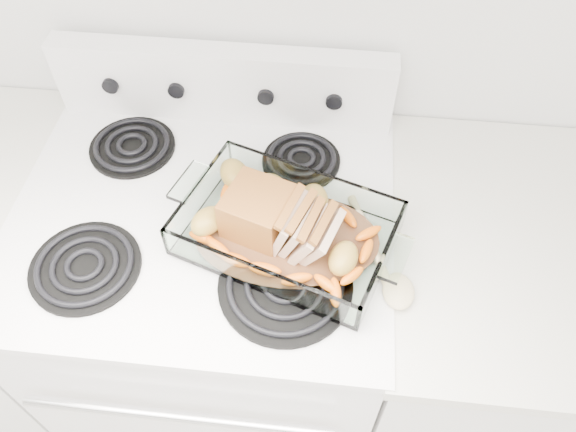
# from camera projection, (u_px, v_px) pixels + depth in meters

# --- Properties ---
(electric_range) EXTENTS (0.78, 0.70, 1.12)m
(electric_range) POSITION_uv_depth(u_px,v_px,m) (222.00, 316.00, 1.50)
(electric_range) COLOR white
(electric_range) RESTS_ON ground
(counter_right) EXTENTS (0.58, 0.68, 0.93)m
(counter_right) POSITION_uv_depth(u_px,v_px,m) (472.00, 343.00, 1.47)
(counter_right) COLOR white
(counter_right) RESTS_ON ground
(baking_dish) EXTENTS (0.39, 0.26, 0.07)m
(baking_dish) POSITION_uv_depth(u_px,v_px,m) (287.00, 233.00, 1.08)
(baking_dish) COLOR white
(baking_dish) RESTS_ON electric_range
(pork_roast) EXTENTS (0.22, 0.12, 0.09)m
(pork_roast) POSITION_uv_depth(u_px,v_px,m) (271.00, 221.00, 1.05)
(pork_roast) COLOR #985D24
(pork_roast) RESTS_ON baking_dish
(roast_vegetables) EXTENTS (0.39, 0.21, 0.05)m
(roast_vegetables) POSITION_uv_depth(u_px,v_px,m) (287.00, 214.00, 1.09)
(roast_vegetables) COLOR #F85900
(roast_vegetables) RESTS_ON baking_dish
(wooden_spoon) EXTENTS (0.13, 0.26, 0.02)m
(wooden_spoon) POSITION_uv_depth(u_px,v_px,m) (385.00, 267.00, 1.05)
(wooden_spoon) COLOR beige
(wooden_spoon) RESTS_ON electric_range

